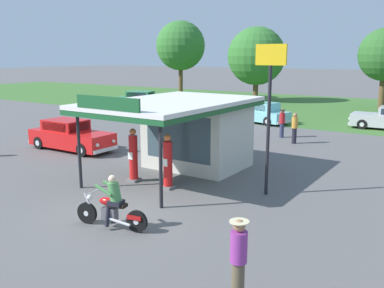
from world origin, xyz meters
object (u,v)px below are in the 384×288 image
motorcycle_with_rider (112,206)px  gas_pump_offside (168,164)px  bystander_strolling_foreground (295,127)px  roadside_pole_sign (270,95)px  parked_car_back_row_centre_left (257,113)px  bystander_leaning_by_kiosk (282,122)px  bystander_standing_back_lot (238,259)px  parked_car_back_row_left (143,100)px  gas_pump_nearside (133,157)px  featured_classic_sedan (71,136)px  parked_car_back_row_far_right (158,109)px

motorcycle_with_rider → gas_pump_offside: bearing=103.1°
bystander_strolling_foreground → roadside_pole_sign: roadside_pole_sign is taller
parked_car_back_row_centre_left → bystander_leaning_by_kiosk: 5.96m
bystander_standing_back_lot → parked_car_back_row_centre_left: bearing=114.1°
motorcycle_with_rider → parked_car_back_row_left: bearing=128.6°
bystander_strolling_foreground → gas_pump_offside: bearing=-95.3°
roadside_pole_sign → bystander_leaning_by_kiosk: bearing=109.1°
parked_car_back_row_left → gas_pump_nearside: bearing=-50.5°
featured_classic_sedan → gas_pump_offside: bearing=-16.6°
featured_classic_sedan → parked_car_back_row_centre_left: bearing=73.3°
parked_car_back_row_far_right → bystander_strolling_foreground: 13.34m
parked_car_back_row_left → bystander_strolling_foreground: 20.12m
motorcycle_with_rider → parked_car_back_row_left: size_ratio=0.39×
motorcycle_with_rider → parked_car_back_row_centre_left: motorcycle_with_rider is taller
featured_classic_sedan → bystander_standing_back_lot: size_ratio=2.83×
motorcycle_with_rider → bystander_leaning_by_kiosk: bystander_leaning_by_kiosk is taller
parked_car_back_row_centre_left → motorcycle_with_rider: bearing=-76.3°
featured_classic_sedan → bystander_leaning_by_kiosk: size_ratio=2.93×
gas_pump_offside → roadside_pole_sign: 4.45m
bystander_strolling_foreground → bystander_leaning_by_kiosk: bearing=134.2°
roadside_pole_sign → gas_pump_offside: bearing=-157.3°
gas_pump_offside → bystander_standing_back_lot: size_ratio=1.15×
parked_car_back_row_centre_left → roadside_pole_sign: bearing=-63.9°
parked_car_back_row_centre_left → bystander_strolling_foreground: (5.04, -5.92, 0.22)m
gas_pump_nearside → parked_car_back_row_left: (-15.61, 18.96, -0.27)m
parked_car_back_row_left → bystander_standing_back_lot: size_ratio=3.27×
gas_pump_nearside → parked_car_back_row_far_right: bearing=125.2°
bystander_strolling_foreground → roadside_pole_sign: size_ratio=0.33×
bystander_standing_back_lot → parked_car_back_row_far_right: bearing=131.8°
gas_pump_nearside → featured_classic_sedan: size_ratio=0.42×
motorcycle_with_rider → bystander_strolling_foreground: (0.08, 14.38, 0.27)m
featured_classic_sedan → roadside_pole_sign: (11.59, -1.07, 2.82)m
parked_car_back_row_left → parked_car_back_row_centre_left: 13.47m
gas_pump_nearside → roadside_pole_sign: 5.81m
roadside_pole_sign → parked_car_back_row_far_right: bearing=139.5°
gas_pump_nearside → bystander_leaning_by_kiosk: 11.92m
gas_pump_nearside → bystander_leaning_by_kiosk: size_ratio=1.23×
bystander_leaning_by_kiosk → gas_pump_offside: bearing=-88.6°
featured_classic_sedan → bystander_standing_back_lot: bystander_standing_back_lot is taller
parked_car_back_row_centre_left → parked_car_back_row_far_right: bearing=-164.8°
featured_classic_sedan → bystander_strolling_foreground: (9.23, 8.07, 0.20)m
gas_pump_nearside → roadside_pole_sign: size_ratio=0.40×
bystander_strolling_foreground → bystander_leaning_by_kiosk: 1.82m
gas_pump_offside → roadside_pole_sign: (3.33, 1.39, 2.60)m
parked_car_back_row_far_right → featured_classic_sedan: bearing=-73.4°
gas_pump_offside → bystander_strolling_foreground: bearing=84.7°
parked_car_back_row_left → parked_car_back_row_centre_left: bearing=-10.7°
featured_classic_sedan → gas_pump_nearside: bearing=-20.6°
parked_car_back_row_far_right → roadside_pole_sign: bearing=-40.5°
gas_pump_nearside → featured_classic_sedan: (-6.57, 2.47, -0.25)m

